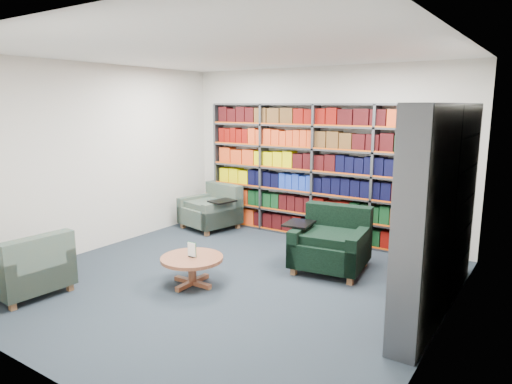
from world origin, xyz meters
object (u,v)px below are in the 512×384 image
Objects in this scene: chair_teal_left at (214,210)px; chair_teal_front at (29,270)px; chair_green_right at (332,244)px; coffee_table at (192,263)px.

chair_teal_left is 3.52m from chair_teal_front.
chair_green_right is at bearing -15.45° from chair_teal_left.
chair_green_right is (2.66, -0.73, 0.02)m from chair_teal_left.
chair_green_right reaches higher than chair_teal_left.
chair_teal_left is 1.43× the size of coffee_table.
chair_green_right is at bearing 52.07° from coffee_table.
chair_teal_left is 2.69m from coffee_table.
chair_teal_left is at bearing 91.54° from chair_teal_front.
chair_green_right reaches higher than chair_teal_front.
chair_green_right is 1.92m from coffee_table.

